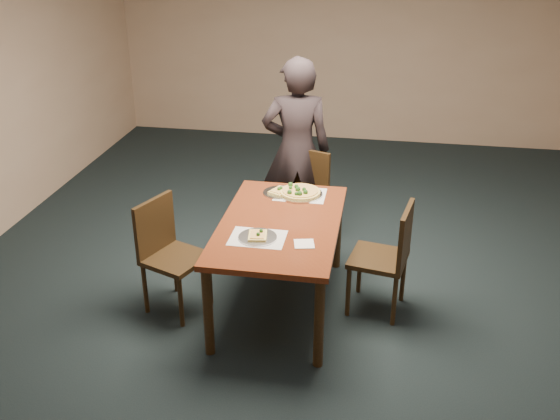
% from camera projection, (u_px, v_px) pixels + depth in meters
% --- Properties ---
extents(ground, '(8.00, 8.00, 0.00)m').
position_uv_depth(ground, '(294.00, 289.00, 5.27)').
color(ground, black).
rests_on(ground, ground).
extents(room_shell, '(8.00, 8.00, 8.00)m').
position_uv_depth(room_shell, '(297.00, 86.00, 4.52)').
color(room_shell, tan).
rests_on(room_shell, ground).
extents(dining_table, '(0.90, 1.50, 0.75)m').
position_uv_depth(dining_table, '(280.00, 233.00, 4.78)').
color(dining_table, '#542110').
rests_on(dining_table, ground).
extents(chair_far, '(0.54, 0.54, 0.91)m').
position_uv_depth(chair_far, '(303.00, 194.00, 5.79)').
color(chair_far, black).
rests_on(chair_far, ground).
extents(chair_left, '(0.55, 0.55, 0.91)m').
position_uv_depth(chair_left, '(167.00, 249.00, 4.84)').
color(chair_left, black).
rests_on(chair_left, ground).
extents(chair_right, '(0.49, 0.49, 0.91)m').
position_uv_depth(chair_right, '(389.00, 253.00, 4.78)').
color(chair_right, black).
rests_on(chair_right, ground).
extents(diner, '(0.70, 0.53, 1.75)m').
position_uv_depth(diner, '(296.00, 151.00, 5.79)').
color(diner, black).
rests_on(diner, ground).
extents(placemat_main, '(0.42, 0.32, 0.00)m').
position_uv_depth(placemat_main, '(300.00, 194.00, 5.19)').
color(placemat_main, white).
rests_on(placemat_main, dining_table).
extents(placemat_near, '(0.40, 0.30, 0.00)m').
position_uv_depth(placemat_near, '(258.00, 238.00, 4.50)').
color(placemat_near, white).
rests_on(placemat_near, dining_table).
extents(pizza_pan, '(0.37, 0.37, 0.07)m').
position_uv_depth(pizza_pan, '(300.00, 192.00, 5.18)').
color(pizza_pan, silver).
rests_on(pizza_pan, dining_table).
extents(slice_plate_near, '(0.28, 0.28, 0.05)m').
position_uv_depth(slice_plate_near, '(258.00, 236.00, 4.50)').
color(slice_plate_near, silver).
rests_on(slice_plate_near, dining_table).
extents(slice_plate_far, '(0.28, 0.28, 0.06)m').
position_uv_depth(slice_plate_far, '(280.00, 192.00, 5.22)').
color(slice_plate_far, silver).
rests_on(slice_plate_far, dining_table).
extents(napkin, '(0.17, 0.17, 0.01)m').
position_uv_depth(napkin, '(304.00, 244.00, 4.41)').
color(napkin, white).
rests_on(napkin, dining_table).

